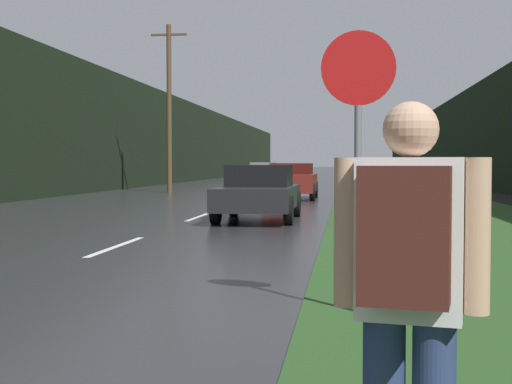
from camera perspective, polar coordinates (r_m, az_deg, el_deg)
The scene contains 12 objects.
grass_verge at distance 38.56m, azimuth 11.00°, elevation 0.10°, with size 6.00×240.00×0.02m, color #26471E.
lane_stripe_c at distance 12.74m, azimuth -11.09°, elevation -4.28°, with size 0.12×3.00×0.01m, color silver.
lane_stripe_d at distance 19.48m, azimuth -4.62°, elevation -1.98°, with size 0.12×3.00×0.01m, color silver.
lane_stripe_e at distance 26.36m, azimuth -1.50°, elevation -0.86°, with size 0.12×3.00×0.01m, color silver.
treeline_far_side at distance 50.33m, azimuth -8.42°, elevation 4.28°, with size 2.00×140.00×6.45m, color black.
treeline_near_side at distance 49.23m, azimuth 17.25°, elevation 4.09°, with size 2.00×140.00×6.17m, color black.
utility_pole_far at distance 35.86m, azimuth -6.96°, elevation 6.82°, with size 1.80×0.24×8.33m.
stop_sign at distance 6.92m, azimuth 8.16°, elevation 4.31°, with size 0.72×0.07×2.72m.
hitchhiker_with_backpack at distance 2.77m, azimuth 12.10°, elevation -7.77°, with size 0.58×0.46×1.69m.
car_passing_near at distance 18.29m, azimuth 0.26°, elevation -0.00°, with size 1.94×4.44×1.42m.
car_passing_far at distance 29.21m, azimuth 2.86°, elevation 0.92°, with size 2.04×4.50×1.47m.
car_oncoming at distance 50.23m, azimuth 0.62°, elevation 1.53°, with size 2.05×4.46×1.54m.
Camera 1 is at (3.98, 1.55, 1.45)m, focal length 50.00 mm.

